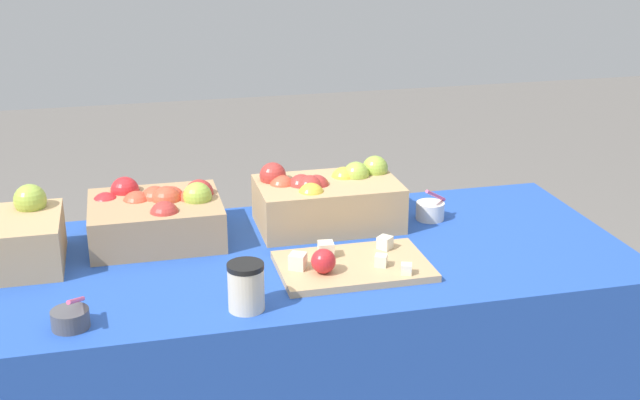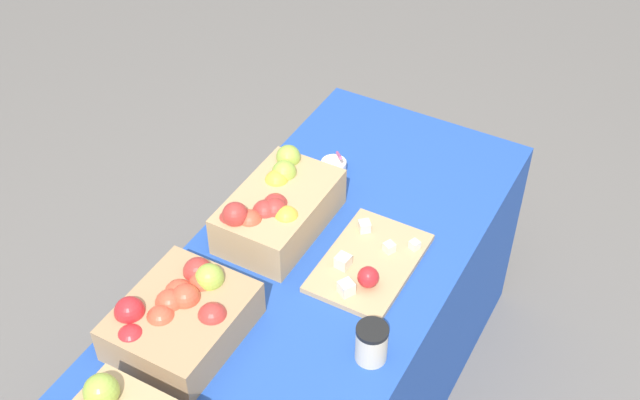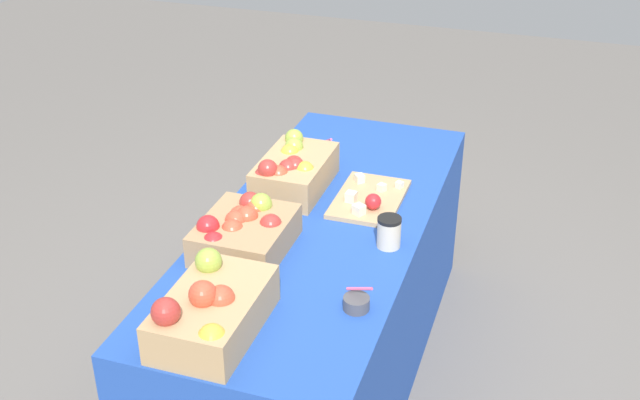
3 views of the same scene
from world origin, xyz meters
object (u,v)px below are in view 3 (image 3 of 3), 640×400
object	(u,v)px
apple_crate_right	(293,170)
sample_bowl_near	(324,151)
cutting_board_front	(369,199)
sample_bowl_mid	(356,303)
apple_crate_left	(210,311)
apple_crate_middle	(244,230)
coffee_cup	(389,232)

from	to	relation	value
apple_crate_right	sample_bowl_near	xyz separation A→B (m)	(0.31, -0.03, -0.05)
cutting_board_front	sample_bowl_mid	size ratio (longest dim) A/B	4.10
apple_crate_right	sample_bowl_mid	size ratio (longest dim) A/B	4.31
apple_crate_left	sample_bowl_mid	size ratio (longest dim) A/B	4.55
cutting_board_front	apple_crate_middle	bearing A→B (deg)	144.26
apple_crate_right	sample_bowl_near	world-z (taller)	apple_crate_right
coffee_cup	sample_bowl_mid	bearing A→B (deg)	179.17
coffee_cup	sample_bowl_near	bearing A→B (deg)	35.52
sample_bowl_near	sample_bowl_mid	xyz separation A→B (m)	(-0.99, -0.43, -0.00)
sample_bowl_near	apple_crate_right	bearing A→B (deg)	174.69
apple_crate_middle	sample_bowl_mid	distance (m)	0.52
apple_crate_middle	coffee_cup	size ratio (longest dim) A/B	3.11
apple_crate_right	apple_crate_left	bearing A→B (deg)	-175.06
apple_crate_right	sample_bowl_mid	bearing A→B (deg)	-146.25
cutting_board_front	coffee_cup	bearing A→B (deg)	-152.55
apple_crate_middle	apple_crate_right	world-z (taller)	apple_crate_right
apple_crate_middle	sample_bowl_mid	xyz separation A→B (m)	(-0.22, -0.47, -0.05)
apple_crate_middle	cutting_board_front	world-z (taller)	apple_crate_middle
apple_crate_left	sample_bowl_near	bearing A→B (deg)	2.39
apple_crate_middle	sample_bowl_near	world-z (taller)	apple_crate_middle
apple_crate_middle	cutting_board_front	bearing A→B (deg)	-35.74
apple_crate_middle	coffee_cup	distance (m)	0.50
cutting_board_front	sample_bowl_mid	bearing A→B (deg)	-168.06
apple_crate_middle	sample_bowl_near	distance (m)	0.78
apple_crate_right	sample_bowl_near	size ratio (longest dim) A/B	3.76
apple_crate_middle	cutting_board_front	size ratio (longest dim) A/B	0.93
sample_bowl_near	coffee_cup	bearing A→B (deg)	-144.48
apple_crate_right	cutting_board_front	distance (m)	0.32
apple_crate_middle	apple_crate_right	size ratio (longest dim) A/B	0.89
sample_bowl_near	coffee_cup	distance (m)	0.75
sample_bowl_mid	cutting_board_front	bearing A→B (deg)	11.94
apple_crate_left	apple_crate_right	size ratio (longest dim) A/B	1.06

